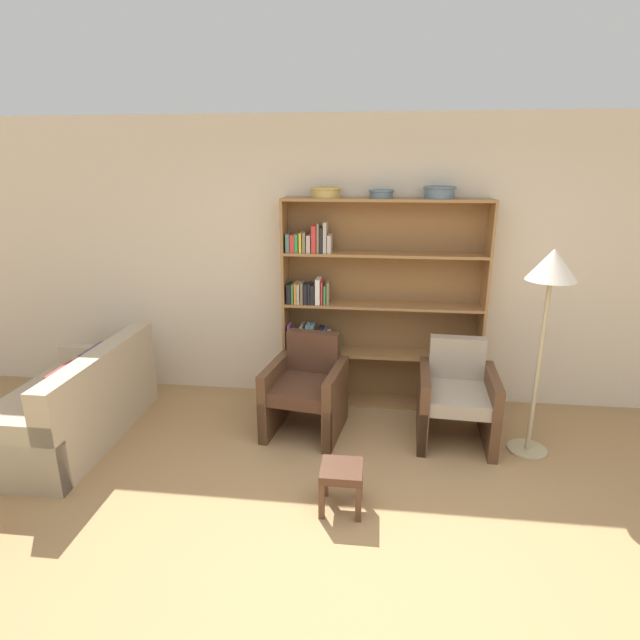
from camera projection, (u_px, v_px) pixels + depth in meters
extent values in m
plane|color=#A87F51|center=(367.00, 565.00, 2.99)|extent=(24.00, 24.00, 0.00)
cube|color=beige|center=(378.00, 264.00, 4.84)|extent=(12.00, 0.06, 2.75)
cube|color=olive|center=(286.00, 303.00, 4.86)|extent=(0.02, 0.30, 2.01)
cube|color=olive|center=(483.00, 310.00, 4.65)|extent=(0.02, 0.30, 2.01)
cube|color=olive|center=(386.00, 200.00, 4.47)|extent=(1.85, 0.30, 0.02)
cube|color=olive|center=(379.00, 401.00, 5.05)|extent=(1.85, 0.30, 0.03)
cube|color=brown|center=(382.00, 302.00, 4.90)|extent=(1.85, 0.01, 2.01)
cube|color=#4C756B|center=(291.00, 386.00, 5.06)|extent=(0.02, 0.16, 0.24)
cube|color=gold|center=(295.00, 386.00, 5.04)|extent=(0.04, 0.14, 0.27)
cube|color=orange|center=(298.00, 385.00, 5.07)|extent=(0.02, 0.20, 0.27)
cube|color=#388C47|center=(301.00, 385.00, 5.06)|extent=(0.03, 0.19, 0.27)
cube|color=#669EB2|center=(304.00, 389.00, 5.08)|extent=(0.02, 0.19, 0.17)
cube|color=#994C99|center=(307.00, 387.00, 5.03)|extent=(0.04, 0.13, 0.26)
cube|color=#669EB2|center=(311.00, 386.00, 5.05)|extent=(0.02, 0.18, 0.26)
cube|color=white|center=(313.00, 391.00, 5.03)|extent=(0.02, 0.13, 0.19)
cube|color=orange|center=(317.00, 390.00, 5.03)|extent=(0.04, 0.13, 0.20)
cube|color=#7F6B4C|center=(321.00, 387.00, 5.02)|extent=(0.02, 0.14, 0.27)
cube|color=black|center=(324.00, 391.00, 5.02)|extent=(0.03, 0.12, 0.18)
cube|color=olive|center=(380.00, 353.00, 4.90)|extent=(1.85, 0.30, 0.02)
cube|color=#994C99|center=(290.00, 337.00, 4.90)|extent=(0.02, 0.14, 0.27)
cube|color=#669EB2|center=(292.00, 340.00, 4.89)|extent=(0.02, 0.12, 0.22)
cube|color=#388C47|center=(295.00, 341.00, 4.91)|extent=(0.03, 0.15, 0.19)
cube|color=#4C756B|center=(299.00, 340.00, 4.92)|extent=(0.04, 0.19, 0.21)
cube|color=#B2A899|center=(302.00, 338.00, 4.90)|extent=(0.02, 0.18, 0.27)
cube|color=#4C756B|center=(305.00, 341.00, 4.88)|extent=(0.02, 0.13, 0.22)
cube|color=#669EB2|center=(308.00, 338.00, 4.89)|extent=(0.04, 0.16, 0.28)
cube|color=#669EB2|center=(313.00, 338.00, 4.89)|extent=(0.04, 0.17, 0.27)
cube|color=#388C47|center=(316.00, 343.00, 4.90)|extent=(0.03, 0.18, 0.17)
cube|color=black|center=(321.00, 339.00, 4.89)|extent=(0.04, 0.18, 0.24)
cube|color=#334CB2|center=(325.00, 341.00, 4.87)|extent=(0.03, 0.14, 0.23)
cube|color=#B2A899|center=(329.00, 342.00, 4.85)|extent=(0.04, 0.12, 0.22)
cube|color=#994C99|center=(334.00, 343.00, 4.86)|extent=(0.04, 0.14, 0.18)
cube|color=#388C47|center=(339.00, 344.00, 4.87)|extent=(0.04, 0.16, 0.18)
cube|color=olive|center=(382.00, 305.00, 4.75)|extent=(1.85, 0.30, 0.02)
cube|color=black|center=(290.00, 293.00, 4.79)|extent=(0.04, 0.20, 0.19)
cube|color=#388C47|center=(293.00, 293.00, 4.77)|extent=(0.02, 0.16, 0.19)
cube|color=orange|center=(297.00, 292.00, 4.78)|extent=(0.02, 0.19, 0.20)
cube|color=#B2A899|center=(299.00, 293.00, 4.76)|extent=(0.02, 0.16, 0.19)
cube|color=#7F6B4C|center=(302.00, 293.00, 4.75)|extent=(0.02, 0.14, 0.20)
cube|color=black|center=(306.00, 293.00, 4.75)|extent=(0.03, 0.14, 0.19)
cube|color=black|center=(310.00, 293.00, 4.74)|extent=(0.02, 0.15, 0.20)
cube|color=black|center=(314.00, 293.00, 4.77)|extent=(0.04, 0.20, 0.19)
cube|color=white|center=(318.00, 291.00, 4.74)|extent=(0.04, 0.18, 0.24)
cube|color=red|center=(323.00, 292.00, 4.75)|extent=(0.02, 0.19, 0.22)
cube|color=#388C47|center=(326.00, 294.00, 4.75)|extent=(0.02, 0.18, 0.18)
cube|color=#7F6B4C|center=(328.00, 293.00, 4.73)|extent=(0.02, 0.16, 0.22)
cube|color=olive|center=(384.00, 254.00, 4.61)|extent=(1.85, 0.30, 0.02)
cube|color=#4C756B|center=(289.00, 243.00, 4.64)|extent=(0.03, 0.17, 0.17)
cube|color=red|center=(293.00, 243.00, 4.62)|extent=(0.04, 0.15, 0.16)
cube|color=#388C47|center=(297.00, 243.00, 4.61)|extent=(0.03, 0.13, 0.17)
cube|color=gold|center=(301.00, 242.00, 4.63)|extent=(0.02, 0.18, 0.18)
cube|color=#7F6B4C|center=(305.00, 242.00, 4.62)|extent=(0.03, 0.17, 0.19)
cube|color=#B2A899|center=(309.00, 244.00, 4.60)|extent=(0.04, 0.12, 0.16)
cube|color=red|center=(314.00, 239.00, 4.59)|extent=(0.04, 0.14, 0.25)
cube|color=#7F6B4C|center=(319.00, 238.00, 4.58)|extent=(0.02, 0.14, 0.27)
cube|color=black|center=(322.00, 240.00, 4.60)|extent=(0.03, 0.19, 0.23)
cube|color=#B2A899|center=(326.00, 237.00, 4.59)|extent=(0.03, 0.19, 0.28)
cube|color=#B2A899|center=(330.00, 243.00, 4.61)|extent=(0.04, 0.19, 0.16)
cylinder|color=tan|center=(326.00, 193.00, 4.51)|extent=(0.25, 0.25, 0.09)
torus|color=tan|center=(326.00, 188.00, 4.50)|extent=(0.28, 0.28, 0.02)
cylinder|color=slate|center=(381.00, 194.00, 4.46)|extent=(0.21, 0.21, 0.07)
torus|color=slate|center=(382.00, 191.00, 4.45)|extent=(0.23, 0.23, 0.02)
cylinder|color=slate|center=(440.00, 193.00, 4.39)|extent=(0.26, 0.26, 0.10)
torus|color=slate|center=(440.00, 187.00, 4.38)|extent=(0.29, 0.29, 0.02)
cube|color=tan|center=(65.00, 416.00, 4.35)|extent=(0.95, 1.64, 0.41)
cube|color=tan|center=(101.00, 375.00, 4.19)|extent=(0.19, 1.63, 0.41)
cube|color=tan|center=(2.00, 456.00, 3.60)|extent=(0.94, 0.13, 0.57)
cube|color=tan|center=(109.00, 373.00, 5.04)|extent=(0.94, 0.13, 0.57)
cube|color=#A83838|center=(70.00, 388.00, 3.99)|extent=(0.17, 0.36, 0.37)
cube|color=#5B4C75|center=(101.00, 366.00, 4.43)|extent=(0.17, 0.36, 0.37)
cube|color=brown|center=(328.00, 432.00, 4.10)|extent=(0.08, 0.08, 0.39)
cube|color=brown|center=(263.00, 423.00, 4.24)|extent=(0.08, 0.08, 0.39)
cube|color=brown|center=(344.00, 400.00, 4.66)|extent=(0.08, 0.08, 0.39)
cube|color=brown|center=(286.00, 393.00, 4.80)|extent=(0.08, 0.08, 0.39)
cube|color=#4C2D1E|center=(305.00, 388.00, 4.38)|extent=(0.57, 0.70, 0.12)
cube|color=#4C2D1E|center=(314.00, 353.00, 4.57)|extent=(0.49, 0.19, 0.40)
cube|color=brown|center=(336.00, 403.00, 4.34)|extent=(0.18, 0.68, 0.63)
cube|color=brown|center=(275.00, 395.00, 4.48)|extent=(0.18, 0.68, 0.63)
cube|color=brown|center=(495.00, 441.00, 3.97)|extent=(0.07, 0.07, 0.39)
cube|color=brown|center=(422.00, 434.00, 4.06)|extent=(0.07, 0.07, 0.39)
cube|color=brown|center=(485.00, 406.00, 4.54)|extent=(0.07, 0.07, 0.39)
cube|color=brown|center=(421.00, 401.00, 4.64)|extent=(0.07, 0.07, 0.39)
cube|color=tan|center=(457.00, 396.00, 4.24)|extent=(0.52, 0.67, 0.12)
cube|color=tan|center=(457.00, 359.00, 4.43)|extent=(0.49, 0.15, 0.40)
cube|color=brown|center=(490.00, 410.00, 4.22)|extent=(0.12, 0.68, 0.63)
cube|color=brown|center=(423.00, 404.00, 4.31)|extent=(0.12, 0.68, 0.63)
cylinder|color=tan|center=(527.00, 449.00, 4.19)|extent=(0.32, 0.32, 0.02)
cylinder|color=tan|center=(538.00, 369.00, 3.98)|extent=(0.04, 0.04, 1.44)
cone|color=silver|center=(553.00, 265.00, 3.73)|extent=(0.37, 0.37, 0.24)
cube|color=brown|center=(326.00, 479.00, 3.59)|extent=(0.04, 0.04, 0.26)
cube|color=brown|center=(360.00, 482.00, 3.56)|extent=(0.04, 0.04, 0.26)
cube|color=brown|center=(322.00, 501.00, 3.35)|extent=(0.04, 0.04, 0.26)
cube|color=brown|center=(358.00, 504.00, 3.32)|extent=(0.04, 0.04, 0.26)
cube|color=#4C2D1E|center=(342.00, 471.00, 3.41)|extent=(0.29, 0.29, 0.06)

